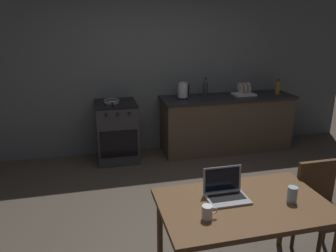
{
  "coord_description": "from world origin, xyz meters",
  "views": [
    {
      "loc": [
        -0.95,
        -2.84,
        2.06
      ],
      "look_at": [
        -0.04,
        0.91,
        0.82
      ],
      "focal_mm": 35.3,
      "sensor_mm": 36.0,
      "label": 1
    }
  ],
  "objects_px": {
    "chair": "(321,204)",
    "bottle_b": "(205,87)",
    "electric_kettle": "(183,91)",
    "bottle": "(278,87)",
    "frying_pan": "(112,101)",
    "stove_oven": "(117,131)",
    "drinking_glass": "(292,195)",
    "coffee_mug": "(207,212)",
    "laptop": "(226,192)",
    "dish_rack": "(244,92)",
    "dining_table": "(243,211)"
  },
  "relations": [
    {
      "from": "frying_pan",
      "to": "coffee_mug",
      "type": "height_order",
      "value": "frying_pan"
    },
    {
      "from": "laptop",
      "to": "electric_kettle",
      "type": "xyz_separation_m",
      "value": [
        0.42,
        2.67,
        0.25
      ]
    },
    {
      "from": "frying_pan",
      "to": "bottle_b",
      "type": "bearing_deg",
      "value": 4.22
    },
    {
      "from": "dish_rack",
      "to": "electric_kettle",
      "type": "bearing_deg",
      "value": -180.0
    },
    {
      "from": "dish_rack",
      "to": "bottle_b",
      "type": "distance_m",
      "value": 0.64
    },
    {
      "from": "laptop",
      "to": "bottle_b",
      "type": "xyz_separation_m",
      "value": [
        0.82,
        2.75,
        0.27
      ]
    },
    {
      "from": "stove_oven",
      "to": "laptop",
      "type": "relative_size",
      "value": 2.84
    },
    {
      "from": "electric_kettle",
      "to": "coffee_mug",
      "type": "bearing_deg",
      "value": -102.81
    },
    {
      "from": "drinking_glass",
      "to": "electric_kettle",
      "type": "bearing_deg",
      "value": 90.91
    },
    {
      "from": "stove_oven",
      "to": "frying_pan",
      "type": "xyz_separation_m",
      "value": [
        -0.06,
        -0.03,
        0.48
      ]
    },
    {
      "from": "chair",
      "to": "bottle",
      "type": "height_order",
      "value": "bottle"
    },
    {
      "from": "chair",
      "to": "bottle_b",
      "type": "xyz_separation_m",
      "value": [
        -0.14,
        2.68,
        0.55
      ]
    },
    {
      "from": "coffee_mug",
      "to": "dish_rack",
      "type": "relative_size",
      "value": 0.34
    },
    {
      "from": "drinking_glass",
      "to": "dish_rack",
      "type": "xyz_separation_m",
      "value": [
        0.98,
        2.85,
        0.16
      ]
    },
    {
      "from": "stove_oven",
      "to": "dish_rack",
      "type": "relative_size",
      "value": 2.67
    },
    {
      "from": "stove_oven",
      "to": "dining_table",
      "type": "relative_size",
      "value": 0.7
    },
    {
      "from": "electric_kettle",
      "to": "drinking_glass",
      "type": "height_order",
      "value": "electric_kettle"
    },
    {
      "from": "stove_oven",
      "to": "drinking_glass",
      "type": "relative_size",
      "value": 7.22
    },
    {
      "from": "coffee_mug",
      "to": "bottle_b",
      "type": "relative_size",
      "value": 0.39
    },
    {
      "from": "laptop",
      "to": "frying_pan",
      "type": "height_order",
      "value": "laptop"
    },
    {
      "from": "chair",
      "to": "bottle",
      "type": "bearing_deg",
      "value": 65.18
    },
    {
      "from": "dining_table",
      "to": "laptop",
      "type": "bearing_deg",
      "value": 134.58
    },
    {
      "from": "electric_kettle",
      "to": "bottle",
      "type": "bearing_deg",
      "value": -1.79
    },
    {
      "from": "stove_oven",
      "to": "bottle_b",
      "type": "xyz_separation_m",
      "value": [
        1.43,
        0.08,
        0.59
      ]
    },
    {
      "from": "laptop",
      "to": "stove_oven",
      "type": "bearing_deg",
      "value": 90.42
    },
    {
      "from": "frying_pan",
      "to": "drinking_glass",
      "type": "xyz_separation_m",
      "value": [
        1.14,
        -2.82,
        -0.14
      ]
    },
    {
      "from": "dining_table",
      "to": "coffee_mug",
      "type": "bearing_deg",
      "value": -159.1
    },
    {
      "from": "laptop",
      "to": "bottle",
      "type": "xyz_separation_m",
      "value": [
        2.02,
        2.62,
        0.24
      ]
    },
    {
      "from": "frying_pan",
      "to": "laptop",
      "type": "bearing_deg",
      "value": -75.78
    },
    {
      "from": "chair",
      "to": "coffee_mug",
      "type": "bearing_deg",
      "value": -167.67
    },
    {
      "from": "chair",
      "to": "dining_table",
      "type": "bearing_deg",
      "value": -170.41
    },
    {
      "from": "dining_table",
      "to": "chair",
      "type": "bearing_deg",
      "value": 11.76
    },
    {
      "from": "frying_pan",
      "to": "drinking_glass",
      "type": "bearing_deg",
      "value": -68.05
    },
    {
      "from": "frying_pan",
      "to": "stove_oven",
      "type": "bearing_deg",
      "value": 26.07
    },
    {
      "from": "electric_kettle",
      "to": "coffee_mug",
      "type": "distance_m",
      "value": 2.99
    },
    {
      "from": "bottle",
      "to": "coffee_mug",
      "type": "distance_m",
      "value": 3.65
    },
    {
      "from": "chair",
      "to": "bottle_b",
      "type": "height_order",
      "value": "bottle_b"
    },
    {
      "from": "bottle",
      "to": "coffee_mug",
      "type": "height_order",
      "value": "bottle"
    },
    {
      "from": "laptop",
      "to": "dish_rack",
      "type": "bearing_deg",
      "value": 49.03
    },
    {
      "from": "coffee_mug",
      "to": "bottle_b",
      "type": "xyz_separation_m",
      "value": [
        1.06,
        2.99,
        0.26
      ]
    },
    {
      "from": "drinking_glass",
      "to": "bottle_b",
      "type": "bearing_deg",
      "value": 83.2
    },
    {
      "from": "stove_oven",
      "to": "bottle",
      "type": "relative_size",
      "value": 3.75
    },
    {
      "from": "drinking_glass",
      "to": "dish_rack",
      "type": "bearing_deg",
      "value": 71.04
    },
    {
      "from": "chair",
      "to": "coffee_mug",
      "type": "xyz_separation_m",
      "value": [
        -1.2,
        -0.31,
        0.29
      ]
    },
    {
      "from": "electric_kettle",
      "to": "bottle",
      "type": "height_order",
      "value": "electric_kettle"
    },
    {
      "from": "dining_table",
      "to": "bottle",
      "type": "distance_m",
      "value": 3.35
    },
    {
      "from": "stove_oven",
      "to": "dish_rack",
      "type": "height_order",
      "value": "dish_rack"
    },
    {
      "from": "chair",
      "to": "drinking_glass",
      "type": "distance_m",
      "value": 0.62
    },
    {
      "from": "dining_table",
      "to": "chair",
      "type": "height_order",
      "value": "chair"
    },
    {
      "from": "electric_kettle",
      "to": "drinking_glass",
      "type": "xyz_separation_m",
      "value": [
        0.05,
        -2.85,
        -0.23
      ]
    }
  ]
}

